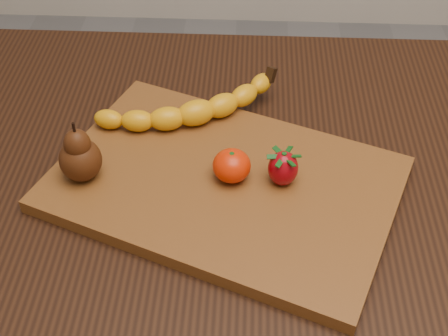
{
  "coord_description": "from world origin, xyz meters",
  "views": [
    {
      "loc": [
        0.06,
        -0.66,
        1.36
      ],
      "look_at": [
        0.03,
        -0.06,
        0.8
      ],
      "focal_mm": 50.0,
      "sensor_mm": 36.0,
      "label": 1
    }
  ],
  "objects_px": {
    "table": "(205,208)",
    "mandarin": "(232,166)",
    "pear": "(79,151)",
    "cutting_board": "(224,184)"
  },
  "relations": [
    {
      "from": "table",
      "to": "mandarin",
      "type": "height_order",
      "value": "mandarin"
    },
    {
      "from": "table",
      "to": "pear",
      "type": "bearing_deg",
      "value": -159.86
    },
    {
      "from": "mandarin",
      "to": "cutting_board",
      "type": "bearing_deg",
      "value": -163.05
    },
    {
      "from": "cutting_board",
      "to": "pear",
      "type": "height_order",
      "value": "pear"
    },
    {
      "from": "table",
      "to": "pear",
      "type": "height_order",
      "value": "pear"
    },
    {
      "from": "pear",
      "to": "mandarin",
      "type": "relative_size",
      "value": 1.73
    },
    {
      "from": "table",
      "to": "cutting_board",
      "type": "distance_m",
      "value": 0.13
    },
    {
      "from": "pear",
      "to": "cutting_board",
      "type": "bearing_deg",
      "value": 0.68
    },
    {
      "from": "table",
      "to": "pear",
      "type": "xyz_separation_m",
      "value": [
        -0.16,
        -0.06,
        0.16
      ]
    },
    {
      "from": "table",
      "to": "cutting_board",
      "type": "bearing_deg",
      "value": -59.95
    }
  ]
}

